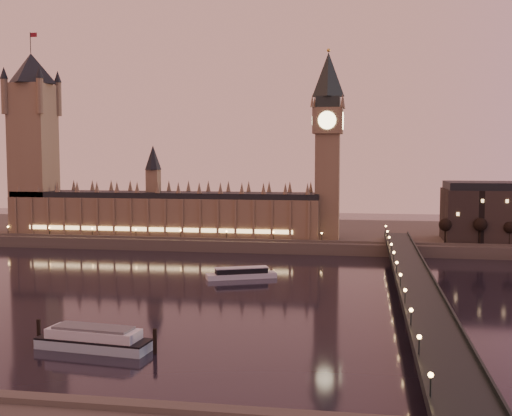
{
  "coord_description": "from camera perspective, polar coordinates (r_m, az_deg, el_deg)",
  "views": [
    {
      "loc": [
        73.97,
        -233.45,
        52.34
      ],
      "look_at": [
        28.62,
        35.0,
        29.86
      ],
      "focal_mm": 45.0,
      "sensor_mm": 36.0,
      "label": 1
    }
  ],
  "objects": [
    {
      "name": "moored_barge",
      "position": [
        181.98,
        -14.23,
        -11.22
      ],
      "size": [
        36.23,
        12.29,
        6.68
      ],
      "rotation": [
        0.0,
        0.0,
        -0.11
      ],
      "color": "#9BB9C6",
      "rests_on": "ground"
    },
    {
      "name": "ground",
      "position": [
        250.42,
        -7.88,
        -7.39
      ],
      "size": [
        700.0,
        700.0,
        0.0
      ],
      "primitive_type": "plane",
      "color": "black",
      "rests_on": "ground"
    },
    {
      "name": "bare_tree_2",
      "position": [
        352.06,
        21.54,
        -1.53
      ],
      "size": [
        6.59,
        6.59,
        13.39
      ],
      "color": "black",
      "rests_on": "ground"
    },
    {
      "name": "palace_of_westminster",
      "position": [
        373.61,
        -8.23,
        -0.03
      ],
      "size": [
        180.0,
        26.62,
        52.0
      ],
      "color": "brown",
      "rests_on": "ground"
    },
    {
      "name": "cruise_boat_a",
      "position": [
        274.28,
        -1.3,
        -5.84
      ],
      "size": [
        29.98,
        17.65,
        4.77
      ],
      "rotation": [
        0.0,
        0.0,
        0.4
      ],
      "color": "silver",
      "rests_on": "ground"
    },
    {
      "name": "bare_tree_0",
      "position": [
        346.95,
        16.53,
        -1.49
      ],
      "size": [
        6.59,
        6.59,
        13.39
      ],
      "color": "black",
      "rests_on": "ground"
    },
    {
      "name": "bare_tree_1",
      "position": [
        349.17,
        19.05,
        -1.51
      ],
      "size": [
        6.59,
        6.59,
        13.39
      ],
      "color": "black",
      "rests_on": "ground"
    },
    {
      "name": "victoria_tower",
      "position": [
        404.27,
        -19.21,
        6.37
      ],
      "size": [
        31.68,
        31.68,
        118.0
      ],
      "color": "brown",
      "rests_on": "ground"
    },
    {
      "name": "far_embankment",
      "position": [
        403.89,
        3.27,
        -2.3
      ],
      "size": [
        560.0,
        130.0,
        6.0
      ],
      "primitive_type": "cube",
      "color": "#423D35",
      "rests_on": "ground"
    },
    {
      "name": "big_ben",
      "position": [
        355.19,
        6.4,
        6.56
      ],
      "size": [
        17.68,
        17.68,
        104.0
      ],
      "color": "brown",
      "rests_on": "ground"
    },
    {
      "name": "westminster_bridge",
      "position": [
        238.75,
        13.73,
        -6.73
      ],
      "size": [
        13.2,
        260.0,
        15.3
      ],
      "color": "black",
      "rests_on": "ground"
    }
  ]
}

